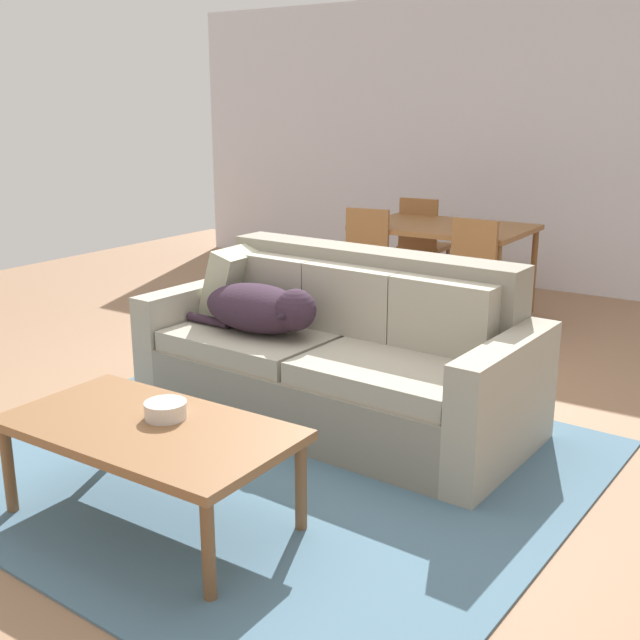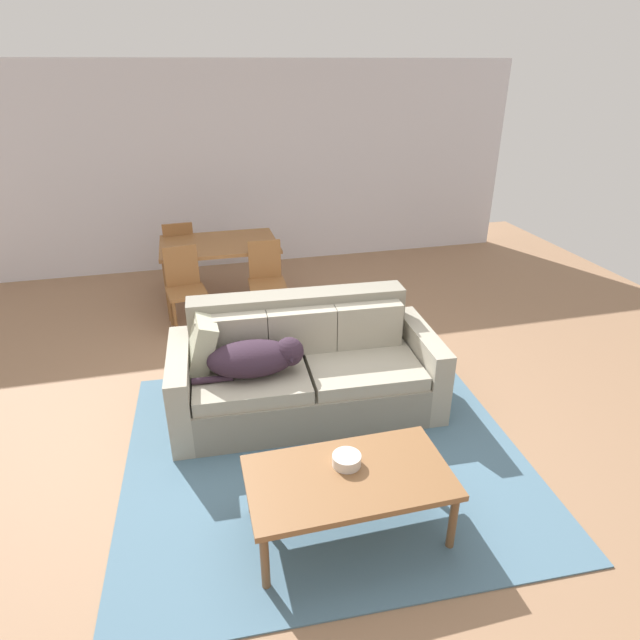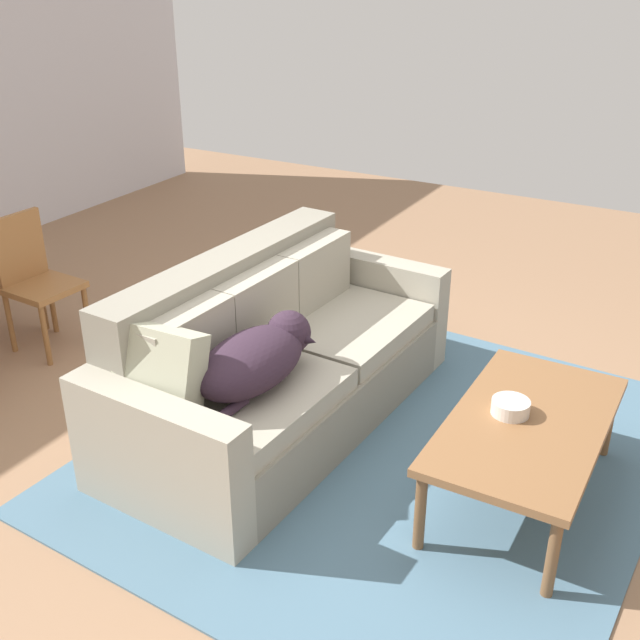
# 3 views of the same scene
# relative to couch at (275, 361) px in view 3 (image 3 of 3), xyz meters

# --- Properties ---
(ground_plane) EXTENTS (10.00, 10.00, 0.00)m
(ground_plane) POSITION_rel_couch_xyz_m (-0.12, -0.22, -0.35)
(ground_plane) COLOR #967052
(area_rug) EXTENTS (3.02, 2.76, 0.01)m
(area_rug) POSITION_rel_couch_xyz_m (-0.00, -0.68, -0.34)
(area_rug) COLOR slate
(area_rug) RESTS_ON ground
(couch) EXTENTS (2.20, 1.07, 0.91)m
(couch) POSITION_rel_couch_xyz_m (0.00, 0.00, 0.00)
(couch) COLOR gray
(couch) RESTS_ON ground
(dog_on_left_cushion) EXTENTS (0.87, 0.41, 0.29)m
(dog_on_left_cushion) POSITION_rel_couch_xyz_m (-0.41, -0.17, 0.26)
(dog_on_left_cushion) COLOR #30202E
(dog_on_left_cushion) RESTS_ON couch
(throw_pillow_by_left_arm) EXTENTS (0.28, 0.43, 0.44)m
(throw_pillow_by_left_arm) POSITION_rel_couch_xyz_m (-0.81, 0.09, 0.31)
(throw_pillow_by_left_arm) COLOR #ACAD91
(throw_pillow_by_left_arm) RESTS_ON couch
(coffee_table) EXTENTS (1.22, 0.67, 0.44)m
(coffee_table) POSITION_rel_couch_xyz_m (-0.05, -1.40, 0.05)
(coffee_table) COLOR brown
(coffee_table) RESTS_ON ground
(bowl_on_coffee_table) EXTENTS (0.18, 0.18, 0.07)m
(bowl_on_coffee_table) POSITION_rel_couch_xyz_m (-0.03, -1.31, 0.13)
(bowl_on_coffee_table) COLOR silver
(bowl_on_coffee_table) RESTS_ON coffee_table
(dining_chair_near_right) EXTENTS (0.42, 0.42, 0.88)m
(dining_chair_near_right) POSITION_rel_couch_xyz_m (-0.02, 1.80, 0.14)
(dining_chair_near_right) COLOR #935F33
(dining_chair_near_right) RESTS_ON ground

